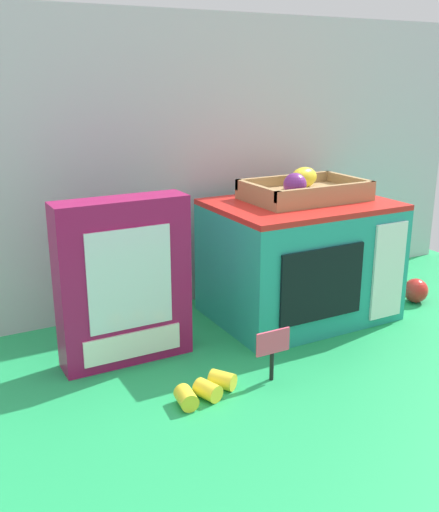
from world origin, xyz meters
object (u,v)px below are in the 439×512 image
(cookie_set_box, at_px, (124,282))
(toy_microwave, at_px, (300,260))
(food_groups_crate, at_px, (304,191))
(price_sign, at_px, (273,347))
(loose_toy_banana, at_px, (206,389))
(loose_toy_apple, at_px, (416,291))

(cookie_set_box, bearing_deg, toy_microwave, 3.62)
(food_groups_crate, height_order, cookie_set_box, food_groups_crate)
(price_sign, bearing_deg, cookie_set_box, 134.75)
(cookie_set_box, height_order, loose_toy_banana, cookie_set_box)
(food_groups_crate, height_order, loose_toy_apple, food_groups_crate)
(loose_toy_banana, bearing_deg, toy_microwave, 32.70)
(price_sign, distance_m, loose_toy_apple, 0.56)
(price_sign, height_order, loose_toy_banana, price_sign)
(toy_microwave, distance_m, price_sign, 0.33)
(food_groups_crate, height_order, loose_toy_banana, food_groups_crate)
(price_sign, bearing_deg, loose_toy_banana, 178.79)
(toy_microwave, bearing_deg, price_sign, -133.83)
(cookie_set_box, distance_m, loose_toy_banana, 0.26)
(cookie_set_box, xyz_separation_m, loose_toy_apple, (0.74, -0.05, -0.13))
(toy_microwave, relative_size, price_sign, 3.95)
(loose_toy_banana, relative_size, loose_toy_apple, 2.12)
(food_groups_crate, bearing_deg, cookie_set_box, -174.08)
(toy_microwave, xyz_separation_m, loose_toy_banana, (-0.36, -0.23, -0.12))
(cookie_set_box, relative_size, loose_toy_apple, 5.41)
(toy_microwave, height_order, loose_toy_banana, toy_microwave)
(food_groups_crate, xyz_separation_m, price_sign, (-0.24, -0.26, -0.23))
(loose_toy_apple, bearing_deg, toy_microwave, 166.01)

